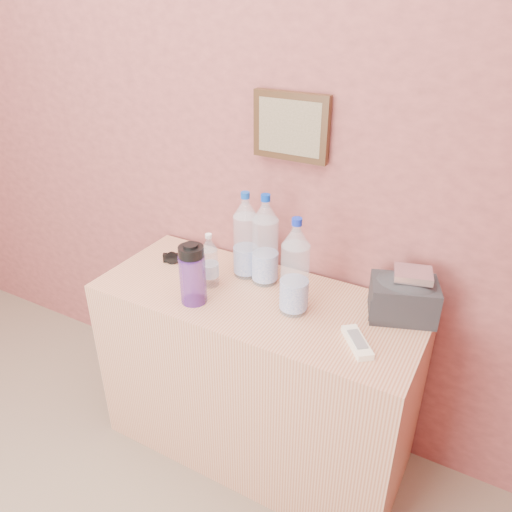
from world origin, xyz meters
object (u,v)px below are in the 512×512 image
(nalgene_bottle, at_px, (193,274))
(sunglasses, at_px, (181,258))
(dresser, at_px, (256,376))
(pet_large_d, at_px, (295,272))
(foil_packet, at_px, (413,274))
(pet_small, at_px, (210,263))
(ac_remote, at_px, (357,342))
(pet_large_c, at_px, (265,245))
(pet_large_b, at_px, (246,240))
(toiletry_bag, at_px, (404,297))

(nalgene_bottle, relative_size, sunglasses, 1.57)
(dresser, bearing_deg, pet_large_d, -5.27)
(sunglasses, bearing_deg, foil_packet, -23.88)
(pet_small, height_order, foil_packet, pet_small)
(sunglasses, xyz_separation_m, ac_remote, (0.86, -0.18, -0.01))
(pet_large_c, xyz_separation_m, sunglasses, (-0.39, -0.03, -0.15))
(pet_large_d, relative_size, nalgene_bottle, 1.54)
(pet_large_b, distance_m, sunglasses, 0.33)
(pet_large_c, xyz_separation_m, pet_large_d, (0.19, -0.13, -0.00))
(pet_large_c, height_order, pet_small, pet_large_c)
(dresser, distance_m, pet_large_c, 0.58)
(pet_large_c, distance_m, toiletry_bag, 0.55)
(pet_large_b, xyz_separation_m, nalgene_bottle, (-0.07, -0.27, -0.04))
(pet_large_c, xyz_separation_m, nalgene_bottle, (-0.17, -0.26, -0.05))
(pet_small, xyz_separation_m, sunglasses, (-0.22, 0.09, -0.08))
(pet_large_c, bearing_deg, nalgene_bottle, -122.72)
(ac_remote, xyz_separation_m, toiletry_bag, (0.08, 0.24, 0.07))
(pet_large_d, xyz_separation_m, pet_small, (-0.37, 0.00, -0.07))
(foil_packet, bearing_deg, toiletry_bag, -139.37)
(pet_large_b, distance_m, ac_remote, 0.62)
(pet_large_b, bearing_deg, toiletry_bag, 1.46)
(pet_small, relative_size, foil_packet, 1.74)
(nalgene_bottle, bearing_deg, pet_large_d, 19.32)
(pet_small, relative_size, sunglasses, 1.46)
(ac_remote, bearing_deg, pet_small, -136.97)
(dresser, height_order, toiletry_bag, toiletry_bag)
(pet_large_b, xyz_separation_m, pet_small, (-0.08, -0.14, -0.06))
(ac_remote, bearing_deg, dresser, -141.73)
(dresser, bearing_deg, ac_remote, -12.28)
(toiletry_bag, bearing_deg, ac_remote, -128.83)
(ac_remote, bearing_deg, pet_large_d, -145.80)
(pet_small, bearing_deg, nalgene_bottle, -85.23)
(nalgene_bottle, distance_m, toiletry_bag, 0.77)
(toiletry_bag, bearing_deg, pet_large_b, 161.57)
(pet_large_b, distance_m, foil_packet, 0.66)
(dresser, height_order, ac_remote, ac_remote)
(pet_large_d, xyz_separation_m, nalgene_bottle, (-0.36, -0.13, -0.05))
(pet_small, xyz_separation_m, nalgene_bottle, (0.01, -0.13, 0.02))
(foil_packet, bearing_deg, sunglasses, -175.39)
(pet_large_d, distance_m, foil_packet, 0.41)
(dresser, distance_m, pet_small, 0.54)
(toiletry_bag, height_order, foil_packet, foil_packet)
(pet_large_b, xyz_separation_m, sunglasses, (-0.30, -0.05, -0.14))
(pet_large_b, relative_size, pet_large_c, 0.97)
(dresser, bearing_deg, nalgene_bottle, -143.94)
(sunglasses, relative_size, foil_packet, 1.19)
(pet_large_b, bearing_deg, dresser, -47.00)
(pet_large_b, xyz_separation_m, ac_remote, (0.56, -0.23, -0.15))
(dresser, xyz_separation_m, ac_remote, (0.44, -0.10, 0.41))
(dresser, bearing_deg, toiletry_bag, 15.71)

